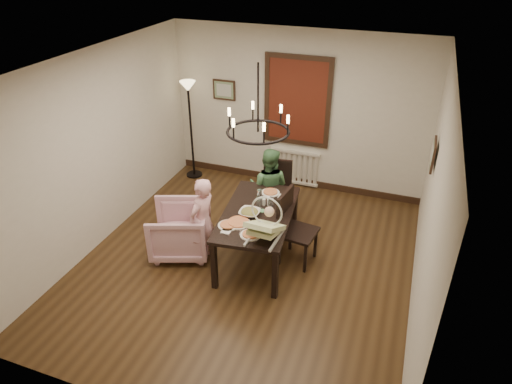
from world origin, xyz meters
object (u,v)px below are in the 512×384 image
Objects in this scene: chair_right at (299,229)px; elderly_woman at (203,228)px; chair_far at (275,194)px; dining_table at (258,217)px; seated_man at (269,193)px; floor_lamp at (191,132)px; baby_bouncer at (265,225)px; armchair at (179,230)px; drinking_glass at (259,203)px.

chair_right is 1.00× the size of elderly_woman.
elderly_woman is (-0.64, -1.28, 0.03)m from chair_far.
seated_man reaches higher than dining_table.
dining_table is 1.69× the size of chair_far.
baby_bouncer is at bearing -47.50° from floor_lamp.
armchair is 5.94× the size of drinking_glass.
armchair is at bearing 110.27° from chair_right.
seated_man is at bearing 99.05° from drinking_glass.
baby_bouncer is (0.43, -1.44, 0.43)m from seated_man.
baby_bouncer reaches higher than drinking_glass.
drinking_glass is at bearing 134.50° from elderly_woman.
elderly_woman is at bearing -125.18° from chair_far.
dining_table is 0.59m from chair_right.
baby_bouncer reaches higher than elderly_woman.
chair_far is at bearing 119.33° from armchair.
seated_man is at bearing 109.66° from baby_bouncer.
elderly_woman is 0.85m from drinking_glass.
armchair is 0.45m from elderly_woman.
seated_man reaches higher than drinking_glass.
floor_lamp is at bearing -137.84° from elderly_woman.
armchair is 1.52m from seated_man.
dining_table is 0.98m from chair_far.
dining_table is 1.61× the size of elderly_woman.
seated_man is 0.86m from drinking_glass.
seated_man is 1.57m from baby_bouncer.
chair_far is at bearing 86.57° from dining_table.
seated_man is 2.18m from floor_lamp.
floor_lamp is (-1.96, 1.01, 0.39)m from chair_far.
drinking_glass is at bearing -96.37° from chair_far.
elderly_woman is at bearing -147.70° from drinking_glass.
baby_bouncer reaches higher than chair_right.
floor_lamp reaches higher than armchair.
chair_right is 1.30× the size of armchair.
floor_lamp is (-1.86, 1.06, 0.36)m from seated_man.
chair_right is at bearing 121.53° from elderly_woman.
chair_right is 0.60× the size of floor_lamp.
chair_right is at bearing 6.40° from dining_table.
elderly_woman is at bearing 62.19° from seated_man.
elderly_woman is at bearing -162.41° from dining_table.
seated_man is 0.60× the size of floor_lamp.
armchair is at bearing -161.28° from drinking_glass.
dining_table is 0.19m from drinking_glass.
drinking_glass is (1.09, 0.37, 0.46)m from armchair.
dining_table is 0.66m from baby_bouncer.
chair_far is 7.35× the size of drinking_glass.
drinking_glass is (0.67, 0.43, 0.30)m from elderly_woman.
seated_man is (-0.70, 0.79, -0.01)m from chair_right.
baby_bouncer is (0.98, -0.22, 0.42)m from elderly_woman.
elderly_woman is at bearing 170.41° from baby_bouncer.
dining_table is 1.18m from armchair.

